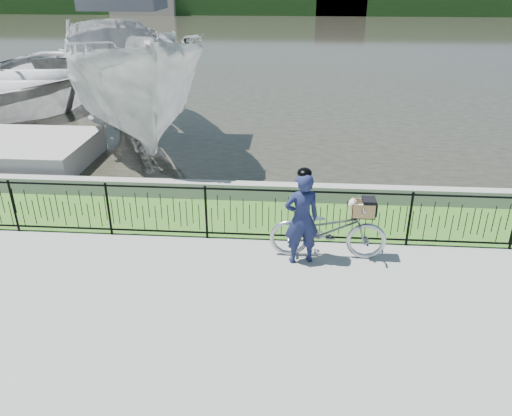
# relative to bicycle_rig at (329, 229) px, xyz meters

# --- Properties ---
(ground) EXTENTS (120.00, 120.00, 0.00)m
(ground) POSITION_rel_bicycle_rig_xyz_m (-1.40, -1.06, -0.58)
(ground) COLOR gray
(ground) RESTS_ON ground
(grass_strip) EXTENTS (60.00, 2.00, 0.01)m
(grass_strip) POSITION_rel_bicycle_rig_xyz_m (-1.40, 1.54, -0.58)
(grass_strip) COLOR #35641F
(grass_strip) RESTS_ON ground
(water) EXTENTS (120.00, 120.00, 0.00)m
(water) POSITION_rel_bicycle_rig_xyz_m (-1.40, 31.94, -0.58)
(water) COLOR #29271F
(water) RESTS_ON ground
(quay_wall) EXTENTS (60.00, 0.30, 0.40)m
(quay_wall) POSITION_rel_bicycle_rig_xyz_m (-1.40, 2.54, -0.38)
(quay_wall) COLOR gray
(quay_wall) RESTS_ON ground
(fence) EXTENTS (14.00, 0.06, 1.15)m
(fence) POSITION_rel_bicycle_rig_xyz_m (-1.40, 0.54, -0.01)
(fence) COLOR black
(fence) RESTS_ON ground
(far_treeline) EXTENTS (120.00, 6.00, 3.00)m
(far_treeline) POSITION_rel_bicycle_rig_xyz_m (-1.40, 58.94, 0.92)
(far_treeline) COLOR #214119
(far_treeline) RESTS_ON ground
(far_building_right) EXTENTS (6.00, 3.00, 3.20)m
(far_building_right) POSITION_rel_bicycle_rig_xyz_m (4.60, 57.44, 1.02)
(far_building_right) COLOR #A39283
(far_building_right) RESTS_ON ground
(bicycle_rig) EXTENTS (2.18, 0.76, 1.25)m
(bicycle_rig) POSITION_rel_bicycle_rig_xyz_m (0.00, 0.00, 0.00)
(bicycle_rig) COLOR #A2A7AE
(bicycle_rig) RESTS_ON ground
(cyclist) EXTENTS (0.74, 0.59, 1.85)m
(cyclist) POSITION_rel_bicycle_rig_xyz_m (-0.52, -0.21, 0.33)
(cyclist) COLOR #161C3E
(cyclist) RESTS_ON ground
(boat_near) EXTENTS (7.45, 10.29, 5.53)m
(boat_near) POSITION_rel_bicycle_rig_xyz_m (-5.70, 6.81, 1.40)
(boat_near) COLOR #B7B7B6
(boat_near) RESTS_ON water
(boat_far) EXTENTS (8.69, 11.26, 2.15)m
(boat_far) POSITION_rel_bicycle_rig_xyz_m (-11.30, 11.57, 0.50)
(boat_far) COLOR #B7B7B6
(boat_far) RESTS_ON water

